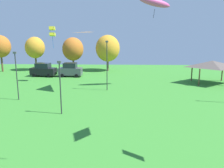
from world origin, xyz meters
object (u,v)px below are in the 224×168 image
at_px(parked_car_leftmost, 43,70).
at_px(light_post_1, 16,73).
at_px(kite_flying_2, 52,31).
at_px(park_pavilion, 212,64).
at_px(light_post_3, 107,63).
at_px(treeline_tree_1, 35,48).
at_px(kite_flying_0, 71,42).
at_px(treeline_tree_2, 73,49).
at_px(parked_car_second_from_left, 70,70).
at_px(treeline_tree_0, 0,47).
at_px(treeline_tree_3, 108,48).
at_px(light_post_0, 60,84).
at_px(kite_flying_9, 154,2).

distance_m(parked_car_leftmost, light_post_1, 15.31).
bearing_deg(light_post_1, kite_flying_2, 81.14).
relative_size(parked_car_leftmost, park_pavilion, 0.74).
distance_m(light_post_3, treeline_tree_1, 23.31).
height_order(park_pavilion, light_post_3, light_post_3).
relative_size(kite_flying_0, treeline_tree_2, 0.60).
distance_m(parked_car_leftmost, treeline_tree_2, 8.50).
xyz_separation_m(parked_car_leftmost, treeline_tree_2, (4.23, 6.61, 3.27)).
height_order(parked_car_second_from_left, treeline_tree_2, treeline_tree_2).
xyz_separation_m(kite_flying_0, parked_car_leftmost, (-7.61, 11.00, -5.45)).
bearing_deg(parked_car_leftmost, treeline_tree_0, 161.57).
relative_size(kite_flying_2, treeline_tree_1, 0.48).
relative_size(light_post_3, treeline_tree_3, 0.93).
bearing_deg(kite_flying_0, light_post_0, -86.29).
height_order(park_pavilion, light_post_0, light_post_0).
height_order(kite_flying_0, parked_car_leftmost, kite_flying_0).
relative_size(kite_flying_2, parked_car_second_from_left, 0.79).
height_order(light_post_1, treeline_tree_0, treeline_tree_0).
xyz_separation_m(light_post_3, treeline_tree_3, (-0.80, 16.82, 0.81)).
relative_size(light_post_0, treeline_tree_1, 0.76).
bearing_deg(kite_flying_9, treeline_tree_0, 156.00).
xyz_separation_m(kite_flying_0, parked_car_second_from_left, (-2.67, 11.01, -5.43)).
relative_size(parked_car_leftmost, treeline_tree_2, 0.69).
xyz_separation_m(kite_flying_9, parked_car_second_from_left, (-13.65, 7.79, -10.71)).
relative_size(parked_car_second_from_left, treeline_tree_3, 0.58).
height_order(light_post_1, treeline_tree_2, treeline_tree_2).
bearing_deg(light_post_3, light_post_0, -112.03).
height_order(parked_car_second_from_left, light_post_0, light_post_0).
height_order(kite_flying_2, treeline_tree_1, kite_flying_2).
height_order(light_post_0, treeline_tree_2, treeline_tree_2).
distance_m(kite_flying_9, treeline_tree_1, 27.78).
height_order(kite_flying_9, parked_car_leftmost, kite_flying_9).
bearing_deg(light_post_1, park_pavilion, 21.01).
distance_m(treeline_tree_0, treeline_tree_2, 14.40).
bearing_deg(treeline_tree_2, parked_car_leftmost, -122.61).
bearing_deg(light_post_1, treeline_tree_1, 104.24).
xyz_separation_m(treeline_tree_1, treeline_tree_2, (8.02, -0.39, -0.25)).
height_order(kite_flying_9, treeline_tree_2, kite_flying_9).
distance_m(light_post_0, light_post_3, 10.67).
bearing_deg(treeline_tree_0, treeline_tree_2, 6.51).
bearing_deg(treeline_tree_3, kite_flying_2, -124.29).
relative_size(kite_flying_2, treeline_tree_0, 0.46).
xyz_separation_m(park_pavilion, treeline_tree_2, (-24.07, 11.49, 1.40)).
bearing_deg(treeline_tree_1, light_post_1, -75.76).
xyz_separation_m(light_post_1, treeline_tree_3, (9.56, 21.93, 1.36)).
bearing_deg(parked_car_leftmost, light_post_1, -75.22).
height_order(light_post_3, treeline_tree_1, treeline_tree_1).
bearing_deg(light_post_1, treeline_tree_0, 120.66).
distance_m(kite_flying_9, park_pavilion, 13.45).
height_order(light_post_1, treeline_tree_3, treeline_tree_3).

